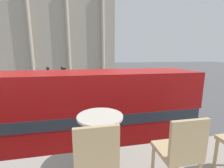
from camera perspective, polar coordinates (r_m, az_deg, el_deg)
double_decker_bus at (r=7.08m, az=-13.37°, el=-10.98°), size 10.75×2.66×4.24m
cafe_dining_table at (r=2.07m, az=-4.49°, el=-16.84°), size 0.60×0.60×0.73m
cafe_chair_0 at (r=1.62m, az=-6.04°, el=-26.63°), size 0.40×0.40×0.91m
cafe_chair_1 at (r=1.86m, az=24.43°, el=-22.10°), size 0.40×0.40×0.91m
plaza_building_left at (r=48.71m, az=-21.19°, el=19.91°), size 33.00×15.67×26.32m
traffic_light_near at (r=12.11m, az=-17.89°, el=-0.48°), size 0.42×0.24×4.11m
traffic_light_mid at (r=20.88m, az=-23.15°, el=2.77°), size 0.42×0.24×3.53m
car_silver at (r=26.49m, az=-28.16°, el=0.36°), size 4.20×1.93×1.35m
pedestrian_black at (r=27.56m, az=8.95°, el=2.49°), size 0.32×0.32×1.70m
pedestrian_red at (r=23.35m, az=-20.27°, el=0.57°), size 0.32×0.32×1.79m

